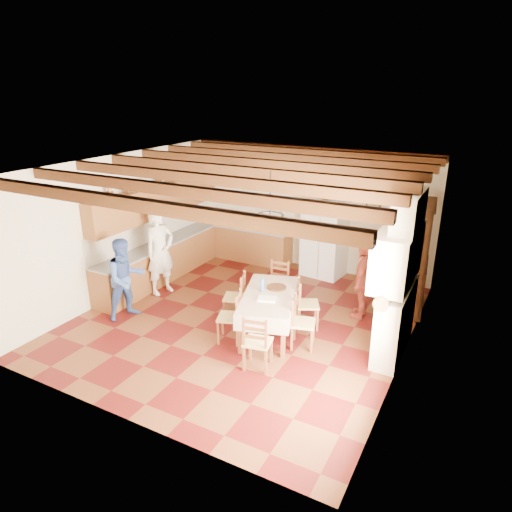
{
  "coord_description": "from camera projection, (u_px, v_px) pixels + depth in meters",
  "views": [
    {
      "loc": [
        3.94,
        -6.9,
        4.29
      ],
      "look_at": [
        0.1,
        0.3,
        1.25
      ],
      "focal_mm": 32.0,
      "sensor_mm": 36.0,
      "label": 1
    }
  ],
  "objects": [
    {
      "name": "hutch",
      "position": [
        415.0,
        257.0,
        9.05
      ],
      "size": [
        0.65,
        1.27,
        2.22
      ],
      "primitive_type": null,
      "rotation": [
        0.0,
        0.0,
        0.12
      ],
      "color": "#3D190E",
      "rests_on": "floor"
    },
    {
      "name": "ceiling",
      "position": [
        243.0,
        165.0,
        7.89
      ],
      "size": [
        6.0,
        6.5,
        0.02
      ],
      "primitive_type": "cube",
      "color": "white",
      "rests_on": "ground"
    },
    {
      "name": "wall_left",
      "position": [
        121.0,
        225.0,
        9.75
      ],
      "size": [
        0.02,
        6.5,
        3.0
      ],
      "primitive_type": "cube",
      "color": "#EBE7C7",
      "rests_on": "ground"
    },
    {
      "name": "countertop_back",
      "position": [
        248.0,
        227.0,
        11.76
      ],
      "size": [
        2.34,
        0.62,
        0.04
      ],
      "primitive_type": "cube",
      "color": "gray",
      "rests_on": "lower_cabinets_back"
    },
    {
      "name": "person_woman_red",
      "position": [
        363.0,
        280.0,
        8.82
      ],
      "size": [
        0.39,
        0.91,
        1.54
      ],
      "primitive_type": "imported",
      "rotation": [
        0.0,
        0.0,
        -1.59
      ],
      "color": "#A13928",
      "rests_on": "floor"
    },
    {
      "name": "chair_end_near",
      "position": [
        258.0,
        341.0,
        7.27
      ],
      "size": [
        0.49,
        0.48,
        0.96
      ],
      "primitive_type": null,
      "rotation": [
        0.0,
        0.0,
        3.35
      ],
      "color": "brown",
      "rests_on": "floor"
    },
    {
      "name": "wall_back",
      "position": [
        309.0,
        208.0,
        11.11
      ],
      "size": [
        6.0,
        0.02,
        3.0
      ],
      "primitive_type": "cube",
      "color": "#EBE7C7",
      "rests_on": "ground"
    },
    {
      "name": "wall_picture",
      "position": [
        374.0,
        202.0,
        10.28
      ],
      "size": [
        0.34,
        0.03,
        0.42
      ],
      "primitive_type": "cube",
      "color": "black",
      "rests_on": "ground"
    },
    {
      "name": "wall_right",
      "position": [
        412.0,
        278.0,
        7.09
      ],
      "size": [
        0.02,
        6.5,
        3.0
      ],
      "primitive_type": "cube",
      "color": "#EBE7C7",
      "rests_on": "ground"
    },
    {
      "name": "fridge_vase",
      "position": [
        326.0,
        193.0,
        10.43
      ],
      "size": [
        0.3,
        0.3,
        0.28
      ],
      "primitive_type": "imported",
      "rotation": [
        0.0,
        0.0,
        0.14
      ],
      "color": "#3D190E",
      "rests_on": "refrigerator"
    },
    {
      "name": "refrigerator",
      "position": [
        325.0,
        238.0,
        10.79
      ],
      "size": [
        1.01,
        0.87,
        1.85
      ],
      "primitive_type": "cube",
      "rotation": [
        0.0,
        0.0,
        -0.12
      ],
      "color": "white",
      "rests_on": "floor"
    },
    {
      "name": "chandelier",
      "position": [
        270.0,
        215.0,
        7.7
      ],
      "size": [
        0.47,
        0.47,
        0.03
      ],
      "primitive_type": "torus",
      "color": "black",
      "rests_on": "ground"
    },
    {
      "name": "chair_end_far",
      "position": [
        277.0,
        285.0,
        9.32
      ],
      "size": [
        0.46,
        0.44,
        0.96
      ],
      "primitive_type": null,
      "rotation": [
        0.0,
        0.0,
        0.09
      ],
      "color": "brown",
      "rests_on": "floor"
    },
    {
      "name": "microwave",
      "position": [
        270.0,
        224.0,
        11.41
      ],
      "size": [
        0.55,
        0.39,
        0.3
      ],
      "primitive_type": "imported",
      "rotation": [
        0.0,
        0.0,
        -0.05
      ],
      "color": "silver",
      "rests_on": "countertop_back"
    },
    {
      "name": "chair_right_near",
      "position": [
        303.0,
        322.0,
        7.86
      ],
      "size": [
        0.5,
        0.52,
        0.96
      ],
      "primitive_type": null,
      "rotation": [
        0.0,
        0.0,
        1.85
      ],
      "color": "brown",
      "rests_on": "floor"
    },
    {
      "name": "chair_left_far",
      "position": [
        234.0,
        296.0,
        8.82
      ],
      "size": [
        0.52,
        0.53,
        0.96
      ],
      "primitive_type": null,
      "rotation": [
        0.0,
        0.0,
        -1.23
      ],
      "color": "brown",
      "rests_on": "floor"
    },
    {
      "name": "dining_table",
      "position": [
        269.0,
        298.0,
        8.24
      ],
      "size": [
        1.4,
        1.97,
        0.78
      ],
      "rotation": [
        0.0,
        0.0,
        0.31
      ],
      "color": "beige",
      "rests_on": "floor"
    },
    {
      "name": "lower_cabinets_left",
      "position": [
        167.0,
        259.0,
        10.85
      ],
      "size": [
        0.6,
        4.3,
        0.86
      ],
      "primitive_type": "cube",
      "color": "brown",
      "rests_on": "ground"
    },
    {
      "name": "lower_cabinets_back",
      "position": [
        248.0,
        244.0,
        11.91
      ],
      "size": [
        2.3,
        0.6,
        0.86
      ],
      "primitive_type": "cube",
      "color": "brown",
      "rests_on": "ground"
    },
    {
      "name": "chair_left_near",
      "position": [
        229.0,
        316.0,
        8.06
      ],
      "size": [
        0.52,
        0.53,
        0.96
      ],
      "primitive_type": null,
      "rotation": [
        0.0,
        0.0,
        -1.23
      ],
      "color": "brown",
      "rests_on": "floor"
    },
    {
      "name": "backsplash_left",
      "position": [
        155.0,
        227.0,
        10.71
      ],
      "size": [
        0.03,
        4.3,
        0.6
      ],
      "primitive_type": "cube",
      "color": "beige",
      "rests_on": "ground"
    },
    {
      "name": "fireplace",
      "position": [
        395.0,
        276.0,
        7.42
      ],
      "size": [
        0.56,
        1.6,
        2.8
      ],
      "primitive_type": null,
      "color": "beige",
      "rests_on": "ground"
    },
    {
      "name": "chair_right_far",
      "position": [
        308.0,
        303.0,
        8.53
      ],
      "size": [
        0.55,
        0.56,
        0.96
      ],
      "primitive_type": null,
      "rotation": [
        0.0,
        0.0,
        2.04
      ],
      "color": "brown",
      "rests_on": "floor"
    },
    {
      "name": "person_man",
      "position": [
        160.0,
        252.0,
        9.81
      ],
      "size": [
        0.62,
        0.79,
        1.9
      ],
      "primitive_type": "imported",
      "rotation": [
        0.0,
        0.0,
        1.31
      ],
      "color": "white",
      "rests_on": "floor"
    },
    {
      "name": "backsplash_back",
      "position": [
        253.0,
        213.0,
        11.88
      ],
      "size": [
        2.3,
        0.03,
        0.6
      ],
      "primitive_type": "cube",
      "color": "beige",
      "rests_on": "ground"
    },
    {
      "name": "wall_front",
      "position": [
        116.0,
        323.0,
        5.72
      ],
      "size": [
        6.0,
        0.02,
        3.0
      ],
      "primitive_type": "cube",
      "color": "#EBE7C7",
      "rests_on": "ground"
    },
    {
      "name": "countertop_left",
      "position": [
        166.0,
        241.0,
        10.69
      ],
      "size": [
        0.62,
        4.3,
        0.04
      ],
      "primitive_type": "cube",
      "color": "gray",
      "rests_on": "lower_cabinets_left"
    },
    {
      "name": "ceiling_beams",
      "position": [
        243.0,
        171.0,
        7.92
      ],
      "size": [
        6.0,
        6.3,
        0.16
      ],
      "primitive_type": null,
      "color": "#3B230F",
      "rests_on": "ground"
    },
    {
      "name": "floor",
      "position": [
        244.0,
        320.0,
        8.94
      ],
      "size": [
        6.0,
        6.5,
        0.02
      ],
      "primitive_type": "cube",
      "color": "#53110E",
      "rests_on": "ground"
    },
    {
      "name": "upper_cabinets",
      "position": [
        159.0,
        200.0,
        10.41
      ],
      "size": [
        0.35,
        4.2,
        0.7
      ],
      "primitive_type": "cube",
      "color": "brown",
      "rests_on": "ground"
    },
    {
      "name": "person_woman_blue",
      "position": [
        126.0,
        279.0,
        8.79
      ],
      "size": [
        0.86,
        0.95,
        1.62
      ],
      "primitive_type": "imported",
      "rotation": [
        0.0,
        0.0,
        1.2
      ],
      "color": "#3B59A5",
      "rests_on": "floor"
    }
  ]
}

